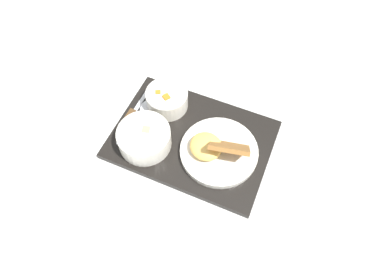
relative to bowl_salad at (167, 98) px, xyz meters
name	(u,v)px	position (x,y,z in m)	size (l,w,h in m)	color
ground_plane	(192,141)	(0.10, -0.08, -0.05)	(4.00, 4.00, 0.00)	silver
serving_tray	(192,140)	(0.10, -0.08, -0.04)	(0.43, 0.31, 0.02)	black
bowl_salad	(167,98)	(0.00, 0.00, 0.00)	(0.12, 0.12, 0.06)	silver
bowl_soup	(144,137)	(-0.01, -0.14, 0.00)	(0.14, 0.14, 0.06)	silver
plate_main	(217,150)	(0.18, -0.10, -0.01)	(0.20, 0.20, 0.09)	silver
knife	(130,116)	(-0.08, -0.08, -0.02)	(0.02, 0.16, 0.02)	silver
spoon	(143,113)	(-0.05, -0.05, -0.03)	(0.05, 0.17, 0.01)	silver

